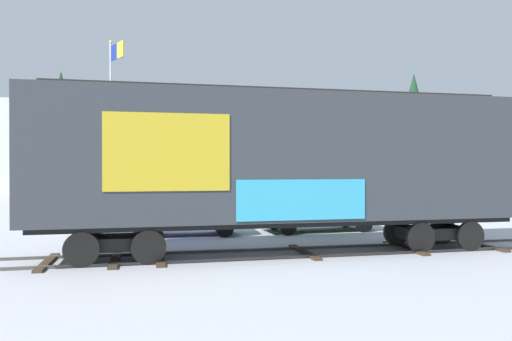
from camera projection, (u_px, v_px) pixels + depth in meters
ground_plane at (252, 255)px, 14.35m from camera, size 260.00×260.00×0.00m
track at (254, 254)px, 14.30m from camera, size 60.00×4.89×0.08m
freight_car at (286, 160)px, 14.50m from camera, size 14.60×3.49×4.93m
flagpole at (113, 108)px, 22.66m from camera, size 0.80×1.33×8.53m
hillside at (190, 152)px, 70.14m from camera, size 149.20×39.35×14.05m
parked_car_blue at (183, 214)px, 18.47m from camera, size 4.40×1.93×1.67m
parked_car_green at (318, 210)px, 19.79m from camera, size 4.94×2.36×1.75m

